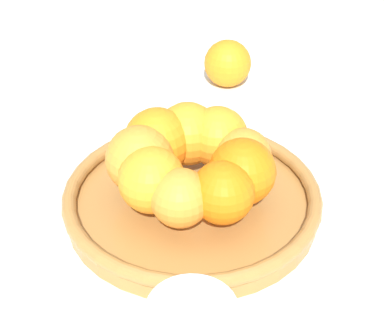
% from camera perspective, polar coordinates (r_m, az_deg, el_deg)
% --- Properties ---
extents(ground_plane, '(4.00, 4.00, 0.00)m').
position_cam_1_polar(ground_plane, '(0.77, 0.00, -4.31)').
color(ground_plane, silver).
extents(fruit_bowl, '(0.30, 0.30, 0.03)m').
position_cam_1_polar(fruit_bowl, '(0.76, 0.00, -3.31)').
color(fruit_bowl, '#A57238').
rests_on(fruit_bowl, ground_plane).
extents(orange_pile, '(0.19, 0.19, 0.08)m').
position_cam_1_polar(orange_pile, '(0.73, -0.19, 0.25)').
color(orange_pile, orange).
rests_on(orange_pile, fruit_bowl).
extents(stray_orange, '(0.07, 0.07, 0.07)m').
position_cam_1_polar(stray_orange, '(1.02, 3.19, 8.79)').
color(stray_orange, orange).
rests_on(stray_orange, ground_plane).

